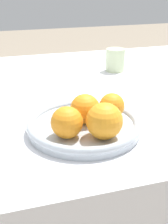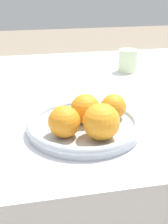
% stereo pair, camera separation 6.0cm
% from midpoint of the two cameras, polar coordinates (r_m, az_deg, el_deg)
% --- Properties ---
extents(table, '(1.49, 1.02, 0.76)m').
position_cam_midpoint_polar(table, '(1.20, 5.18, -12.93)').
color(table, white).
rests_on(table, ground_plane).
extents(fruit_platter, '(0.27, 0.27, 0.03)m').
position_cam_midpoint_polar(fruit_platter, '(0.73, 2.35, -2.53)').
color(fruit_platter, '#B2BCC6').
rests_on(fruit_platter, table).
extents(orange_0, '(0.06, 0.06, 0.06)m').
position_cam_midpoint_polar(orange_0, '(0.75, 7.69, 0.93)').
color(orange_0, orange).
rests_on(orange_0, fruit_platter).
extents(orange_1, '(0.08, 0.08, 0.08)m').
position_cam_midpoint_polar(orange_1, '(0.65, 5.84, -1.84)').
color(orange_1, orange).
rests_on(orange_1, fruit_platter).
extents(orange_2, '(0.07, 0.07, 0.07)m').
position_cam_midpoint_polar(orange_2, '(0.72, 2.63, 0.55)').
color(orange_2, orange).
rests_on(orange_2, fruit_platter).
extents(orange_3, '(0.07, 0.07, 0.07)m').
position_cam_midpoint_polar(orange_3, '(0.66, -1.04, -1.83)').
color(orange_3, orange).
rests_on(orange_3, fruit_platter).
extents(cup_0, '(0.07, 0.07, 0.08)m').
position_cam_midpoint_polar(cup_0, '(1.20, 9.45, 9.21)').
color(cup_0, beige).
rests_on(cup_0, table).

